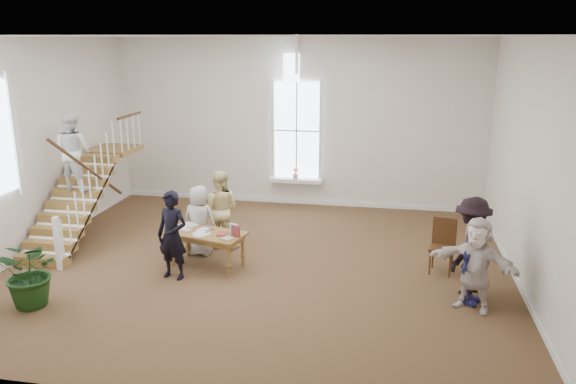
% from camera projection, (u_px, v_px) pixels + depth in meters
% --- Properties ---
extents(ground, '(10.00, 10.00, 0.00)m').
position_uv_depth(ground, '(260.00, 265.00, 11.43)').
color(ground, '#49351C').
rests_on(ground, ground).
extents(room_shell, '(10.49, 10.00, 10.00)m').
position_uv_depth(room_shell, '(296.00, 190.00, 15.48)').
color(room_shell, beige).
rests_on(room_shell, ground).
extents(staircase, '(1.10, 4.10, 2.92)m').
position_uv_depth(staircase, '(76.00, 170.00, 12.47)').
color(staircase, brown).
rests_on(staircase, ground).
extents(library_table, '(1.67, 1.11, 0.77)m').
position_uv_depth(library_table, '(206.00, 236.00, 11.21)').
color(library_table, brown).
rests_on(library_table, ground).
extents(police_officer, '(0.70, 0.53, 1.72)m').
position_uv_depth(police_officer, '(172.00, 235.00, 10.61)').
color(police_officer, black).
rests_on(police_officer, ground).
extents(elderly_woman, '(0.78, 0.55, 1.51)m').
position_uv_depth(elderly_woman, '(200.00, 220.00, 11.81)').
color(elderly_woman, '#BAB4AC').
rests_on(elderly_woman, ground).
extents(person_yellow, '(0.85, 0.66, 1.74)m').
position_uv_depth(person_yellow, '(220.00, 209.00, 12.20)').
color(person_yellow, '#F2DD97').
rests_on(person_yellow, ground).
extents(woman_cluster_a, '(0.67, 0.92, 1.46)m').
position_uv_depth(woman_cluster_a, '(471.00, 264.00, 9.59)').
color(woman_cluster_a, navy).
rests_on(woman_cluster_a, ground).
extents(woman_cluster_b, '(1.18, 1.33, 1.79)m').
position_uv_depth(woman_cluster_b, '(471.00, 246.00, 9.97)').
color(woman_cluster_b, black).
rests_on(woman_cluster_b, ground).
extents(woman_cluster_c, '(1.56, 1.11, 1.63)m').
position_uv_depth(woman_cluster_c, '(476.00, 264.00, 9.38)').
color(woman_cluster_c, silver).
rests_on(woman_cluster_c, ground).
extents(floor_plant, '(1.11, 0.96, 1.23)m').
position_uv_depth(floor_plant, '(32.00, 273.00, 9.53)').
color(floor_plant, black).
rests_on(floor_plant, ground).
extents(side_chair, '(0.55, 0.55, 1.08)m').
position_uv_depth(side_chair, '(443.00, 242.00, 10.99)').
color(side_chair, '#31200D').
rests_on(side_chair, ground).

